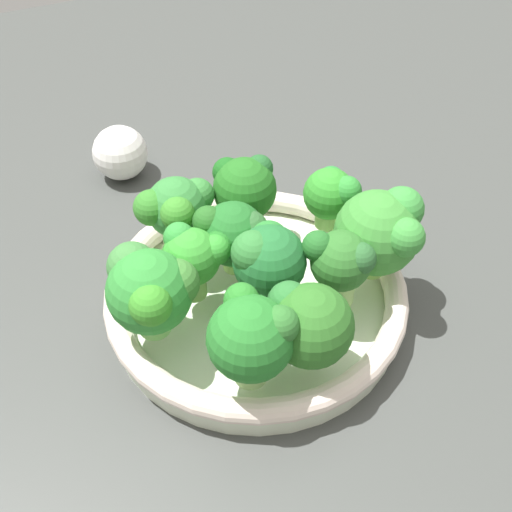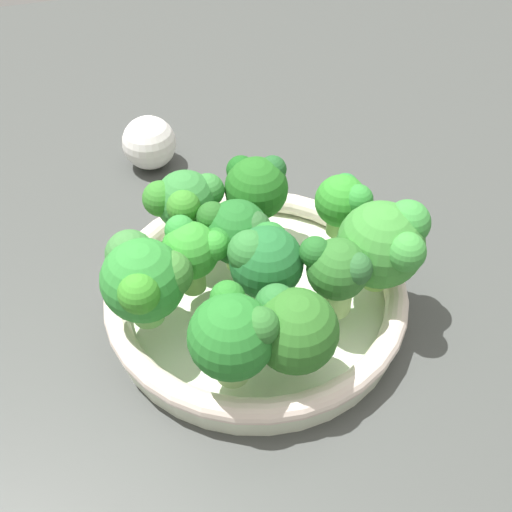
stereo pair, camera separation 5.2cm
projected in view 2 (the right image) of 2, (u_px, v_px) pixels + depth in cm
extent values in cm
cube|color=#404340|center=(243.00, 315.00, 57.55)|extent=(130.00, 130.00, 2.50)
cylinder|color=silver|center=(256.00, 305.00, 55.69)|extent=(23.57, 23.57, 1.56)
torus|color=silver|center=(256.00, 291.00, 54.47)|extent=(24.55, 24.55, 1.90)
cylinder|color=#9ACB62|center=(232.00, 257.00, 54.40)|extent=(1.81, 1.81, 2.03)
sphere|color=#206525|center=(231.00, 233.00, 52.50)|extent=(5.19, 5.19, 5.19)
sphere|color=#245E20|center=(212.00, 217.00, 52.02)|extent=(2.48, 2.48, 2.48)
sphere|color=#2D5D2D|center=(252.00, 229.00, 51.84)|extent=(3.09, 3.09, 3.09)
sphere|color=#216A21|center=(220.00, 245.00, 50.60)|extent=(2.34, 2.34, 2.34)
cylinder|color=#9ECE73|center=(335.00, 295.00, 51.04)|extent=(2.67, 2.67, 2.67)
sphere|color=#2D6A27|center=(338.00, 269.00, 49.04)|extent=(4.65, 4.65, 4.65)
sphere|color=#2B5627|center=(323.00, 255.00, 49.52)|extent=(1.97, 1.97, 1.97)
sphere|color=#226124|center=(315.00, 252.00, 48.57)|extent=(2.37, 2.37, 2.37)
sphere|color=#2A5F2D|center=(355.00, 269.00, 47.91)|extent=(2.49, 2.49, 2.49)
cylinder|color=#97CA73|center=(188.00, 227.00, 56.58)|extent=(2.75, 2.75, 2.62)
sphere|color=#327D36|center=(185.00, 200.00, 54.52)|extent=(4.98, 4.98, 4.98)
sphere|color=#388629|center=(184.00, 207.00, 52.57)|extent=(2.71, 2.71, 2.71)
sphere|color=#347C35|center=(208.00, 190.00, 54.82)|extent=(2.81, 2.81, 2.81)
sphere|color=#327C27|center=(160.00, 199.00, 53.80)|extent=(2.95, 2.95, 2.95)
cylinder|color=#81B356|center=(194.00, 279.00, 52.27)|extent=(2.01, 2.01, 2.60)
sphere|color=green|center=(191.00, 254.00, 50.33)|extent=(4.46, 4.46, 4.46)
sphere|color=green|center=(214.00, 246.00, 50.17)|extent=(2.34, 2.34, 2.34)
sphere|color=#2F8B34|center=(180.00, 230.00, 50.49)|extent=(2.38, 2.38, 2.38)
cylinder|color=#98C974|center=(233.00, 365.00, 46.68)|extent=(2.38, 2.38, 2.31)
sphere|color=#257629|center=(231.00, 337.00, 44.50)|extent=(5.96, 5.96, 5.96)
sphere|color=#277926|center=(228.00, 298.00, 45.28)|extent=(2.46, 2.46, 2.46)
sphere|color=#2D6E2B|center=(260.00, 326.00, 43.34)|extent=(2.65, 2.65, 2.65)
cylinder|color=#7BB55F|center=(294.00, 356.00, 47.61)|extent=(2.13, 2.13, 1.67)
sphere|color=#2E6B24|center=(296.00, 331.00, 45.66)|extent=(5.99, 5.99, 5.99)
sphere|color=#2C6926|center=(273.00, 336.00, 44.86)|extent=(3.11, 3.11, 3.11)
sphere|color=#296C2E|center=(276.00, 306.00, 46.04)|extent=(3.09, 3.09, 3.09)
sphere|color=#2E6726|center=(308.00, 309.00, 46.36)|extent=(2.41, 2.41, 2.41)
cylinder|color=#82CD6A|center=(148.00, 308.00, 50.51)|extent=(2.39, 2.39, 2.07)
sphere|color=#2E8732|center=(143.00, 280.00, 48.36)|extent=(6.23, 6.23, 6.23)
sphere|color=#3C7B39|center=(131.00, 257.00, 48.98)|extent=(3.69, 3.69, 3.69)
sphere|color=#3B7B31|center=(169.00, 274.00, 48.24)|extent=(3.53, 3.53, 3.53)
sphere|color=#378E27|center=(139.00, 293.00, 45.93)|extent=(3.00, 3.00, 3.00)
cylinder|color=#8DC457|center=(375.00, 274.00, 53.13)|extent=(2.12, 2.12, 1.98)
sphere|color=#3B8833|center=(380.00, 245.00, 50.89)|extent=(6.74, 6.74, 6.74)
sphere|color=#3B8F39|center=(406.00, 252.00, 48.30)|extent=(2.98, 2.98, 2.98)
sphere|color=#388E39|center=(407.00, 223.00, 50.17)|extent=(3.52, 3.52, 3.52)
sphere|color=#36853F|center=(405.00, 221.00, 51.18)|extent=(2.86, 2.86, 2.86)
cylinder|color=#8FCE65|center=(266.00, 289.00, 51.82)|extent=(2.04, 2.04, 2.19)
sphere|color=#21672E|center=(266.00, 263.00, 49.77)|extent=(5.58, 5.58, 5.58)
sphere|color=#2F7632|center=(245.00, 253.00, 48.80)|extent=(3.35, 3.35, 3.35)
sphere|color=#28782E|center=(269.00, 242.00, 50.44)|extent=(3.03, 3.03, 3.03)
cylinder|color=#84BD58|center=(339.00, 223.00, 57.43)|extent=(2.07, 2.07, 1.98)
sphere|color=#318D2A|center=(341.00, 201.00, 55.72)|extent=(4.42, 4.42, 4.42)
sphere|color=#288533|center=(345.00, 187.00, 56.33)|extent=(2.33, 2.33, 2.33)
sphere|color=#2E8731|center=(358.00, 200.00, 54.49)|extent=(2.55, 2.55, 2.55)
cylinder|color=#8DC668|center=(256.00, 215.00, 57.82)|extent=(1.86, 1.86, 2.38)
sphere|color=#22671E|center=(256.00, 189.00, 55.77)|extent=(5.35, 5.35, 5.35)
sphere|color=#205927|center=(273.00, 169.00, 55.53)|extent=(2.34, 2.34, 2.34)
sphere|color=#195A1A|center=(241.00, 170.00, 56.20)|extent=(2.50, 2.50, 2.50)
sphere|color=silver|center=(149.00, 143.00, 68.65)|extent=(5.52, 5.52, 5.52)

